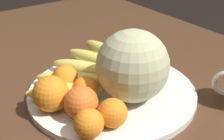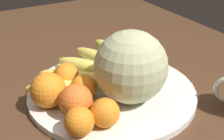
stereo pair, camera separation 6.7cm
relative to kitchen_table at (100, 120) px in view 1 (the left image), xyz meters
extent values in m
cube|color=#4C301E|center=(0.00, 0.00, 0.06)|extent=(1.54, 1.10, 0.04)
cube|color=#4C301E|center=(-0.68, 0.46, -0.31)|extent=(0.07, 0.07, 0.70)
cylinder|color=white|center=(0.03, 0.02, 0.09)|extent=(0.39, 0.39, 0.01)
torus|color=navy|center=(0.03, 0.02, 0.09)|extent=(0.39, 0.39, 0.01)
sphere|color=#B2B789|center=(0.08, 0.03, 0.18)|extent=(0.16, 0.16, 0.16)
sphere|color=#473819|center=(0.01, 0.05, 0.12)|extent=(0.03, 0.03, 0.03)
ellipsoid|color=#E5D156|center=(-0.12, 0.10, 0.12)|extent=(0.17, 0.05, 0.04)
ellipsoid|color=#E5D156|center=(-0.10, 0.05, 0.12)|extent=(0.18, 0.09, 0.04)
ellipsoid|color=#E5D156|center=(-0.07, 0.00, 0.12)|extent=(0.17, 0.13, 0.04)
ellipsoid|color=#E5D156|center=(-0.03, -0.05, 0.12)|extent=(0.15, 0.16, 0.04)
ellipsoid|color=#E5D156|center=(0.00, -0.09, 0.12)|extent=(0.11, 0.17, 0.04)
sphere|color=orange|center=(0.02, -0.13, 0.14)|extent=(0.08, 0.08, 0.08)
sphere|color=orange|center=(0.14, -0.06, 0.13)|extent=(0.06, 0.06, 0.06)
sphere|color=orange|center=(0.14, -0.11, 0.13)|extent=(0.06, 0.06, 0.06)
sphere|color=orange|center=(-0.04, -0.07, 0.13)|extent=(0.06, 0.06, 0.06)
sphere|color=orange|center=(0.08, -0.10, 0.13)|extent=(0.07, 0.07, 0.07)
sphere|color=orange|center=(0.03, -0.06, 0.13)|extent=(0.06, 0.06, 0.06)
cube|color=white|center=(0.05, -0.09, 0.10)|extent=(0.09, 0.09, 0.00)
camera|label=1|loc=(0.53, -0.35, 0.48)|focal=50.00mm
camera|label=2|loc=(0.57, -0.29, 0.48)|focal=50.00mm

